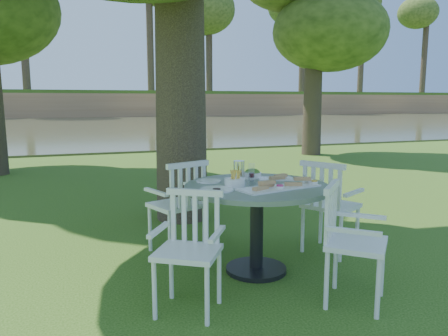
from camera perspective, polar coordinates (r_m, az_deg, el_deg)
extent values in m
plane|color=#20430D|center=(4.71, 0.84, -10.63)|extent=(140.00, 140.00, 0.00)
cylinder|color=black|center=(4.17, 4.22, -13.01)|extent=(0.56, 0.56, 0.04)
cylinder|color=black|center=(4.04, 4.28, -7.92)|extent=(0.12, 0.12, 0.73)
cylinder|color=#606E5C|center=(3.95, 4.35, -2.53)|extent=(1.31, 1.31, 0.04)
cylinder|color=white|center=(4.79, 16.99, -7.69)|extent=(0.04, 0.04, 0.48)
cylinder|color=white|center=(4.97, 12.51, -6.92)|extent=(0.04, 0.04, 0.48)
cylinder|color=white|center=(4.46, 14.96, -8.84)|extent=(0.04, 0.04, 0.48)
cylinder|color=white|center=(4.65, 10.23, -7.95)|extent=(0.04, 0.04, 0.48)
cube|color=white|center=(4.65, 13.78, -4.77)|extent=(0.63, 0.64, 0.04)
cube|color=white|center=(4.42, 12.62, -2.48)|extent=(0.27, 0.45, 0.49)
cylinder|color=white|center=(4.89, -5.33, -6.99)|extent=(0.04, 0.04, 0.48)
cylinder|color=white|center=(4.68, -9.65, -7.83)|extent=(0.04, 0.04, 0.48)
cylinder|color=white|center=(4.60, -2.60, -8.01)|extent=(0.04, 0.04, 0.48)
cylinder|color=white|center=(4.36, -7.08, -8.99)|extent=(0.04, 0.04, 0.48)
cube|color=white|center=(4.56, -6.21, -4.81)|extent=(0.61, 0.59, 0.04)
cube|color=white|center=(4.34, -4.70, -2.48)|extent=(0.47, 0.21, 0.49)
cylinder|color=white|center=(3.29, -9.07, -15.52)|extent=(0.04, 0.04, 0.44)
cylinder|color=white|center=(3.17, -2.22, -16.36)|extent=(0.04, 0.04, 0.44)
cylinder|color=white|center=(3.59, -6.90, -13.32)|extent=(0.04, 0.04, 0.44)
cylinder|color=white|center=(3.48, -0.64, -13.97)|extent=(0.04, 0.04, 0.44)
cube|color=white|center=(3.29, -4.78, -10.92)|extent=(0.60, 0.59, 0.04)
cube|color=white|center=(3.40, -3.80, -6.59)|extent=(0.40, 0.28, 0.45)
cylinder|color=white|center=(3.44, 19.48, -14.64)|extent=(0.04, 0.04, 0.46)
cylinder|color=white|center=(3.81, 19.93, -12.28)|extent=(0.04, 0.04, 0.46)
cylinder|color=white|center=(3.47, 13.25, -14.11)|extent=(0.04, 0.04, 0.46)
cylinder|color=white|center=(3.85, 14.36, -11.83)|extent=(0.04, 0.04, 0.46)
cube|color=white|center=(3.55, 16.94, -9.43)|extent=(0.63, 0.64, 0.04)
cube|color=white|center=(3.52, 13.78, -5.84)|extent=(0.35, 0.37, 0.47)
cube|color=white|center=(3.72, 5.26, -2.80)|extent=(0.48, 0.35, 0.02)
cube|color=white|center=(3.93, 9.57, -2.27)|extent=(0.40, 0.28, 0.01)
cube|color=white|center=(4.25, 6.71, -1.39)|extent=(0.38, 0.27, 0.01)
cylinder|color=white|center=(3.71, -0.94, -2.83)|extent=(0.29, 0.29, 0.01)
cylinder|color=white|center=(4.10, -2.00, -1.71)|extent=(0.24, 0.24, 0.01)
cylinder|color=white|center=(3.87, 1.43, -1.90)|extent=(0.19, 0.19, 0.07)
cylinder|color=white|center=(4.29, 3.72, -0.95)|extent=(0.17, 0.17, 0.06)
cylinder|color=silver|center=(4.04, 1.98, -0.49)|extent=(0.10, 0.10, 0.20)
cylinder|color=white|center=(4.11, 3.62, -0.58)|extent=(0.06, 0.06, 0.17)
cylinder|color=white|center=(4.04, 1.96, -1.17)|extent=(0.06, 0.06, 0.11)
cylinder|color=white|center=(3.91, 2.88, -1.42)|extent=(0.07, 0.07, 0.12)
cylinder|color=white|center=(3.77, 7.31, -2.58)|extent=(0.07, 0.07, 0.03)
cylinder|color=white|center=(4.05, 11.72, -1.92)|extent=(0.06, 0.06, 0.03)
cylinder|color=white|center=(4.07, 11.09, -1.80)|extent=(0.08, 0.08, 0.03)
cylinder|color=white|center=(3.57, -0.96, -3.13)|extent=(0.08, 0.08, 0.03)
ellipsoid|color=#273D13|center=(13.15, 11.76, 17.08)|extent=(3.73, 3.73, 2.61)
cube|color=#3B3E24|center=(27.25, -16.47, 5.16)|extent=(100.00, 28.00, 0.12)
cube|color=#9B6C48|center=(42.69, -17.79, 7.78)|extent=(100.00, 3.00, 2.20)
cube|color=#20430D|center=(50.19, -18.18, 9.28)|extent=(100.00, 18.00, 0.30)
cylinder|color=black|center=(45.29, -23.65, 17.17)|extent=(0.70, 0.70, 13.00)
cylinder|color=black|center=(45.70, -11.78, 17.62)|extent=(0.70, 0.70, 13.00)
cylinder|color=black|center=(47.83, -0.52, 17.40)|extent=(0.70, 0.70, 13.00)
cylinder|color=black|center=(51.46, 9.41, 16.67)|extent=(0.70, 0.70, 13.00)
ellipsoid|color=#273D13|center=(52.01, 9.50, 20.22)|extent=(5.60, 5.60, 4.48)
cylinder|color=black|center=(56.32, 17.75, 15.69)|extent=(0.70, 0.70, 13.00)
ellipsoid|color=#273D13|center=(56.82, 17.91, 18.94)|extent=(5.60, 5.60, 4.48)
cylinder|color=black|center=(62.10, 24.59, 14.64)|extent=(0.70, 0.70, 13.00)
ellipsoid|color=#273D13|center=(62.56, 24.79, 17.59)|extent=(5.60, 5.60, 4.48)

